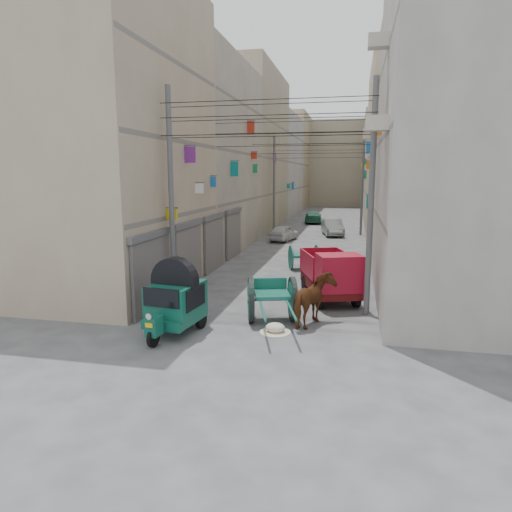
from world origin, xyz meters
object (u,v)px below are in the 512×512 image
(horse, at_px, (314,301))
(distant_car_grey, at_px, (333,227))
(tonga_cart, at_px, (272,299))
(feed_sack, at_px, (275,328))
(mini_truck, at_px, (332,278))
(distant_car_green, at_px, (313,217))
(auto_rickshaw, at_px, (175,299))
(second_cart, at_px, (304,256))
(distant_car_white, at_px, (284,233))

(horse, distance_m, distant_car_grey, 22.93)
(tonga_cart, relative_size, feed_sack, 5.82)
(mini_truck, xyz_separation_m, distant_car_green, (-3.37, 29.19, -0.36))
(horse, relative_size, distant_car_green, 0.48)
(auto_rickshaw, xyz_separation_m, distant_car_green, (1.19, 33.70, -0.47))
(feed_sack, height_order, horse, horse)
(mini_truck, distance_m, distant_car_grey, 20.02)
(second_cart, distance_m, distant_car_grey, 14.05)
(mini_truck, height_order, second_cart, mini_truck)
(mini_truck, distance_m, distant_car_green, 29.39)
(feed_sack, relative_size, horse, 0.31)
(auto_rickshaw, relative_size, distant_car_white, 0.77)
(mini_truck, relative_size, distant_car_grey, 0.97)
(tonga_cart, height_order, feed_sack, tonga_cart)
(mini_truck, xyz_separation_m, feed_sack, (-1.55, -3.85, -0.81))
(mini_truck, xyz_separation_m, horse, (-0.44, -2.93, -0.12))
(horse, xyz_separation_m, distant_car_green, (-2.93, 32.12, -0.24))
(feed_sack, distance_m, distant_car_grey, 23.86)
(distant_car_white, distance_m, distant_car_green, 13.13)
(horse, height_order, distant_car_green, horse)
(feed_sack, distance_m, distant_car_green, 33.10)
(auto_rickshaw, bearing_deg, distant_car_green, 95.01)
(distant_car_white, bearing_deg, feed_sack, 110.11)
(auto_rickshaw, height_order, distant_car_grey, auto_rickshaw)
(second_cart, height_order, horse, horse)
(horse, distance_m, distant_car_white, 19.44)
(horse, bearing_deg, auto_rickshaw, 38.63)
(distant_car_green, bearing_deg, feed_sack, 87.79)
(distant_car_white, bearing_deg, auto_rickshaw, 101.51)
(second_cart, xyz_separation_m, distant_car_grey, (0.78, 14.03, -0.02))
(distant_car_white, height_order, distant_car_green, distant_car_green)
(auto_rickshaw, xyz_separation_m, mini_truck, (4.57, 4.51, -0.11))
(auto_rickshaw, xyz_separation_m, second_cart, (2.81, 10.47, -0.39))
(tonga_cart, bearing_deg, horse, -20.74)
(tonga_cart, relative_size, horse, 1.79)
(distant_car_green, bearing_deg, second_cart, 88.61)
(tonga_cart, xyz_separation_m, horse, (1.41, -0.12, 0.05))
(distant_car_grey, bearing_deg, distant_car_white, -142.25)
(distant_car_white, bearing_deg, mini_truck, 117.24)
(mini_truck, relative_size, feed_sack, 6.38)
(distant_car_white, xyz_separation_m, distant_car_green, (1.01, 13.09, 0.01))
(horse, height_order, distant_car_white, horse)
(auto_rickshaw, distance_m, feed_sack, 3.22)
(distant_car_green, bearing_deg, mini_truck, 91.21)
(second_cart, bearing_deg, distant_car_grey, 68.16)
(auto_rickshaw, bearing_deg, second_cart, 82.02)
(mini_truck, bearing_deg, distant_car_white, 86.37)
(tonga_cart, bearing_deg, feed_sack, -89.91)
(auto_rickshaw, xyz_separation_m, distant_car_white, (0.18, 20.61, -0.48))
(distant_car_white, bearing_deg, second_cart, 116.55)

